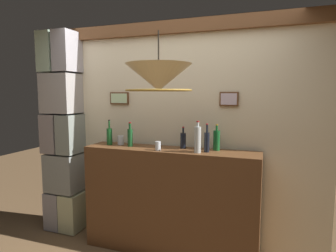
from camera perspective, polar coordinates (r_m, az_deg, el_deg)
The scene contains 12 objects.
panelled_rear_partition at distance 3.24m, azimuth 1.85°, elevation -0.42°, with size 3.20×0.15×2.51m.
stone_pillar at distance 3.80m, azimuth -19.89°, elevation -1.64°, with size 0.46×0.38×2.44m.
bar_shelf_unit at distance 3.19m, azimuth 0.31°, elevation -14.73°, with size 1.87×0.38×1.14m, color brown.
liquor_bottle_bourbon at distance 2.88m, azimuth 7.73°, elevation -3.06°, with size 0.05×0.05×0.29m.
liquor_bottle_amaro at distance 2.83m, azimuth 5.91°, elevation -2.64°, with size 0.07×0.07×0.32m.
liquor_bottle_brandy at distance 3.33m, azimuth -11.57°, elevation -1.94°, with size 0.06×0.06×0.29m.
liquor_bottle_rum at distance 3.19m, azimuth -7.54°, elevation -2.14°, with size 0.06×0.06×0.27m.
liquor_bottle_rye at distance 2.98m, azimuth 9.64°, elevation -2.76°, with size 0.07×0.07×0.27m.
liquor_bottle_whiskey at distance 3.05m, azimuth 3.03°, elevation -2.84°, with size 0.06×0.06×0.23m.
glass_tumbler_rocks at distance 3.32m, azimuth -9.40°, elevation -2.80°, with size 0.07×0.07×0.10m.
glass_tumbler_highball at distance 2.95m, azimuth -2.01°, elevation -3.98°, with size 0.06×0.06×0.09m.
pendant_lamp at distance 2.34m, azimuth -1.88°, elevation 9.47°, with size 0.54×0.54×0.48m.
Camera 1 is at (0.97, -1.97, 1.72)m, focal length 30.64 mm.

